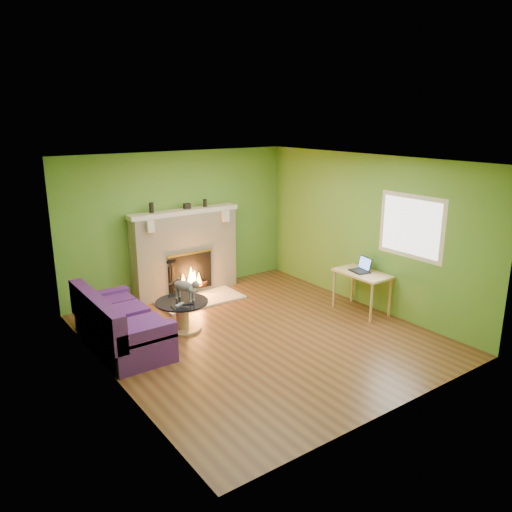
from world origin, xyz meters
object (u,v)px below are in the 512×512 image
(desk, at_px, (362,277))
(coffee_table, at_px, (182,313))
(cat, at_px, (184,288))
(sofa, at_px, (118,325))

(desk, bearing_deg, coffee_table, 158.55)
(cat, bearing_deg, sofa, 161.92)
(sofa, xyz_separation_m, desk, (3.81, -1.09, 0.29))
(coffee_table, bearing_deg, sofa, -179.84)
(sofa, bearing_deg, cat, 2.75)
(coffee_table, xyz_separation_m, desk, (2.79, -1.10, 0.34))
(desk, xyz_separation_m, cat, (-2.71, 1.15, 0.03))
(desk, bearing_deg, sofa, 163.98)
(sofa, height_order, coffee_table, sofa)
(coffee_table, height_order, desk, desk)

